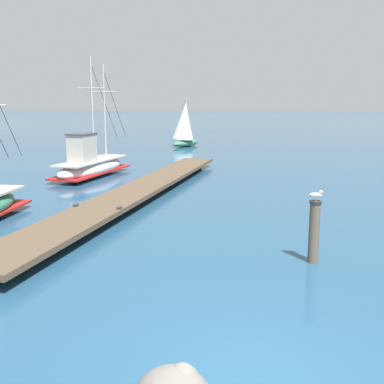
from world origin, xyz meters
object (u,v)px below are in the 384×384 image
Objects in this scene: fishing_boat_1 at (90,164)px; mooring_piling at (314,231)px; perched_seagull at (316,195)px; distant_sailboat at (185,125)px.

mooring_piling is (10.68, -11.77, 0.15)m from fishing_boat_1.
perched_seagull is at bearing -47.79° from fishing_boat_1.
mooring_piling is 0.90m from perched_seagull.
distant_sailboat is at bearing 107.04° from mooring_piling.
distant_sailboat reaches higher than perched_seagull.
distant_sailboat reaches higher than mooring_piling.
distant_sailboat is (-9.03, 29.47, 0.21)m from perched_seagull.
distant_sailboat is (1.65, 17.70, 1.25)m from fishing_boat_1.
mooring_piling is 0.36× the size of distant_sailboat.
mooring_piling is 30.84m from distant_sailboat.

